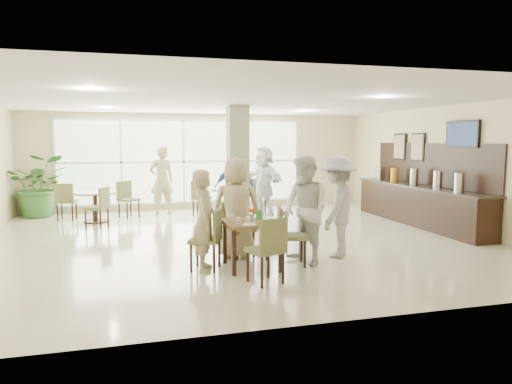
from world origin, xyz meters
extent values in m
plane|color=beige|center=(0.00, 0.00, 0.00)|extent=(10.00, 10.00, 0.00)
plane|color=white|center=(0.00, 0.00, 2.80)|extent=(10.00, 10.00, 0.00)
plane|color=beige|center=(0.00, 4.50, 1.40)|extent=(10.00, 0.00, 10.00)
plane|color=beige|center=(0.00, -4.50, 1.40)|extent=(10.00, 0.00, 10.00)
plane|color=beige|center=(5.00, 0.00, 1.40)|extent=(0.00, 9.00, 9.00)
plane|color=silver|center=(-0.50, 4.47, 1.40)|extent=(7.00, 0.00, 7.00)
cube|color=#70825A|center=(0.40, 1.20, 1.40)|extent=(0.45, 0.45, 2.80)
cube|color=brown|center=(-0.12, -2.13, 0.72)|extent=(0.87, 0.87, 0.05)
cube|color=black|center=(-0.48, -2.50, 0.35)|extent=(0.06, 0.06, 0.70)
cube|color=black|center=(0.25, -2.50, 0.35)|extent=(0.06, 0.06, 0.70)
cube|color=black|center=(-0.48, -1.77, 0.35)|extent=(0.06, 0.06, 0.70)
cube|color=black|center=(0.25, -1.77, 0.35)|extent=(0.06, 0.06, 0.70)
cylinder|color=brown|center=(-2.86, 2.84, 0.73)|extent=(1.05, 1.05, 0.04)
cylinder|color=black|center=(-2.86, 2.84, 0.35)|extent=(0.10, 0.10, 0.71)
cylinder|color=black|center=(-2.86, 2.84, 0.01)|extent=(0.60, 0.60, 0.03)
cylinder|color=brown|center=(0.55, 2.75, 0.73)|extent=(1.03, 1.03, 0.04)
cylinder|color=black|center=(0.55, 2.75, 0.35)|extent=(0.10, 0.10, 0.71)
cylinder|color=black|center=(0.55, 2.75, 0.01)|extent=(0.60, 0.60, 0.03)
cylinder|color=white|center=(-0.38, -2.32, 0.80)|extent=(0.08, 0.08, 0.10)
cylinder|color=white|center=(-0.40, -2.01, 0.80)|extent=(0.08, 0.08, 0.10)
cylinder|color=white|center=(0.10, -1.92, 0.80)|extent=(0.08, 0.08, 0.10)
cylinder|color=white|center=(-0.24, -2.47, 0.76)|extent=(0.20, 0.20, 0.01)
cylinder|color=white|center=(-0.05, -1.87, 0.76)|extent=(0.20, 0.20, 0.01)
cylinder|color=white|center=(0.18, -2.15, 0.76)|extent=(0.20, 0.20, 0.01)
cylinder|color=#99B27F|center=(-0.12, -2.13, 0.81)|extent=(0.07, 0.07, 0.12)
sphere|color=#D54B11|center=(-0.09, -2.13, 0.92)|extent=(0.07, 0.07, 0.07)
sphere|color=#D54B11|center=(-0.13, -2.11, 0.92)|extent=(0.07, 0.07, 0.07)
sphere|color=#D54B11|center=(-0.13, -2.16, 0.92)|extent=(0.07, 0.07, 0.07)
cube|color=green|center=(0.03, -2.03, 0.82)|extent=(0.10, 0.02, 0.15)
cube|color=black|center=(4.68, 0.50, 0.45)|extent=(0.60, 4.60, 0.90)
cube|color=black|center=(4.68, 0.50, 0.92)|extent=(0.64, 4.70, 0.04)
cube|color=black|center=(4.97, 0.50, 1.45)|extent=(0.04, 4.60, 1.00)
cylinder|color=silver|center=(4.68, -0.90, 1.14)|extent=(0.20, 0.20, 0.40)
cylinder|color=silver|center=(4.68, -0.20, 1.14)|extent=(0.20, 0.20, 0.40)
cylinder|color=silver|center=(4.68, 0.70, 1.14)|extent=(0.20, 0.20, 0.40)
cylinder|color=orange|center=(4.68, 1.60, 1.12)|extent=(0.18, 0.18, 0.36)
cube|color=silver|center=(4.68, 2.30, 1.12)|extent=(0.18, 0.30, 0.36)
cube|color=black|center=(4.94, -0.60, 2.15)|extent=(0.06, 1.00, 0.58)
cube|color=#7F99CC|center=(4.92, -0.60, 2.15)|extent=(0.01, 0.92, 0.50)
cube|color=black|center=(4.95, 1.00, 1.85)|extent=(0.04, 0.55, 0.70)
cube|color=olive|center=(4.92, 1.00, 1.85)|extent=(0.01, 0.47, 0.62)
cube|color=black|center=(4.95, 1.80, 1.85)|extent=(0.04, 0.55, 0.70)
cube|color=olive|center=(4.92, 1.80, 1.85)|extent=(0.01, 0.47, 0.62)
imported|color=#316629|center=(-4.34, 4.07, 0.83)|extent=(1.61, 1.61, 1.66)
imported|color=tan|center=(-0.86, -2.08, 0.79)|extent=(0.46, 0.63, 1.57)
imported|color=tan|center=(-0.21, -1.46, 0.87)|extent=(0.94, 0.68, 1.74)
imported|color=white|center=(0.78, -2.13, 0.89)|extent=(0.91, 1.03, 1.78)
imported|color=#B4B4B7|center=(1.49, -1.83, 0.88)|extent=(1.21, 1.30, 1.76)
imported|color=#3D65B8|center=(0.48, 1.96, 0.85)|extent=(1.05, 0.67, 1.70)
imported|color=white|center=(1.48, 2.87, 0.94)|extent=(1.39, 1.89, 1.87)
imported|color=tan|center=(-1.18, 3.68, 0.93)|extent=(0.76, 0.58, 1.87)
camera|label=1|loc=(-1.86, -8.99, 2.01)|focal=32.00mm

